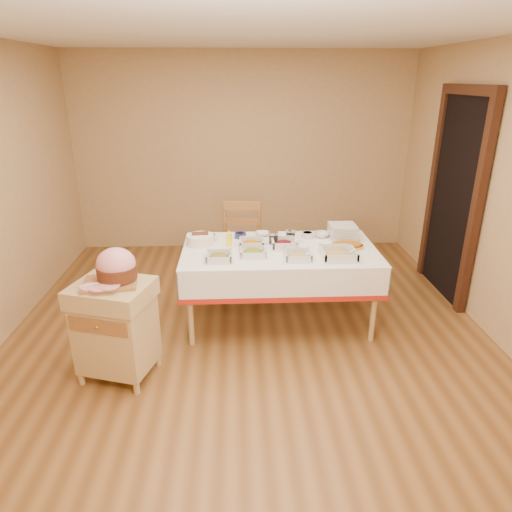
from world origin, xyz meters
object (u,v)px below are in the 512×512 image
Objects in this scene: dining_chair at (241,248)px; mustard_bottle at (229,239)px; bread_basket at (200,239)px; dining_table at (279,264)px; preserve_jar_left at (273,238)px; ham_on_board at (115,268)px; butcher_cart at (116,325)px; preserve_jar_right at (291,235)px; plate_stack at (343,232)px; brass_platter at (347,246)px.

mustard_bottle is (-0.12, -0.61, 0.32)m from dining_chair.
bread_basket is at bearing -127.05° from dining_chair.
dining_table is 0.53m from mustard_bottle.
dining_chair is at bearing 119.14° from preserve_jar_left.
ham_on_board reaches higher than dining_table.
dining_table is at bearing -71.10° from preserve_jar_left.
ham_on_board is 3.54× the size of preserve_jar_left.
dining_chair is 3.83× the size of bread_basket.
dining_chair reaches higher than bread_basket.
dining_chair is (-0.35, 0.68, -0.08)m from dining_table.
butcher_cart is at bearing -141.90° from ham_on_board.
mustard_bottle reaches higher than bread_basket.
dining_chair is at bearing 117.21° from dining_table.
ham_on_board is 3.44× the size of preserve_jar_right.
butcher_cart is 6.87× the size of preserve_jar_left.
preserve_jar_right is 0.46× the size of bread_basket.
ham_on_board is at bearing -122.93° from dining_chair.
butcher_cart is 2.32m from plate_stack.
preserve_jar_right is (0.18, 0.08, 0.00)m from preserve_jar_left.
dining_table is 1.82× the size of dining_chair.
butcher_cart is at bearing -144.52° from preserve_jar_right.
butcher_cart is (-1.36, -0.84, -0.14)m from dining_table.
mustard_bottle is at bearing -15.06° from bread_basket.
preserve_jar_right reaches higher than bread_basket.
dining_chair reaches higher than preserve_jar_right.
dining_table is 15.07× the size of preserve_jar_right.
ham_on_board is 2.50× the size of mustard_bottle.
dining_table is 5.91× the size of brass_platter.
preserve_jar_right is at bearing 156.96° from brass_platter.
dining_chair reaches higher than dining_table.
ham_on_board reaches higher than bread_basket.
ham_on_board is 2.12m from brass_platter.
preserve_jar_left is 0.97× the size of preserve_jar_right.
preserve_jar_left reaches higher than dining_table.
mustard_bottle is at bearing -166.63° from preserve_jar_right.
preserve_jar_right is at bearing 4.38° from bread_basket.
brass_platter is (0.52, -0.22, -0.04)m from preserve_jar_right.
preserve_jar_left is at bearing 108.90° from dining_table.
bread_basket is 0.85× the size of brass_platter.
butcher_cart is at bearing -134.03° from mustard_bottle.
butcher_cart is 1.94× the size of ham_on_board.
preserve_jar_right is (1.44, 1.03, -0.11)m from ham_on_board.
bread_basket is (-0.88, -0.07, -0.00)m from preserve_jar_right.
dining_chair is at bearing 52.95° from bread_basket.
butcher_cart is 3.08× the size of bread_basket.
ham_on_board is at bearing -120.46° from bread_basket.
ham_on_board is (-0.97, -1.49, 0.41)m from dining_chair.
plate_stack reaches higher than bread_basket.
butcher_cart is 1.67m from preserve_jar_left.
ham_on_board is 2.24m from plate_stack.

